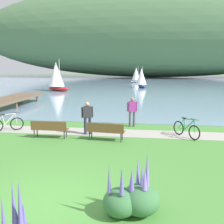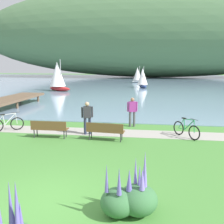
{
  "view_description": "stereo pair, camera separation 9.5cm",
  "coord_description": "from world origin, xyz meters",
  "px_view_note": "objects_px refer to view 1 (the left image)",
  "views": [
    {
      "loc": [
        2.42,
        -5.49,
        3.53
      ],
      "look_at": [
        0.65,
        7.72,
        1.0
      ],
      "focal_mm": 39.36,
      "sensor_mm": 36.0,
      "label": 1
    },
    {
      "loc": [
        2.52,
        -5.47,
        3.53
      ],
      "look_at": [
        0.65,
        7.72,
        1.0
      ],
      "focal_mm": 39.36,
      "sensor_mm": 36.0,
      "label": 2
    }
  ],
  "objects_px": {
    "sailboat_nearest_to_shore": "(56,76)",
    "sailboat_mid_bay": "(141,78)",
    "park_bench_near_camera": "(50,128)",
    "person_on_the_grass": "(87,116)",
    "sailboat_toward_hillside": "(136,75)",
    "bicycle_beside_path": "(7,124)",
    "person_at_shoreline": "(132,110)",
    "park_bench_further_along": "(105,130)",
    "bicycle_leaning_near_bench": "(186,129)"
  },
  "relations": [
    {
      "from": "bicycle_leaning_near_bench",
      "to": "sailboat_mid_bay",
      "type": "height_order",
      "value": "sailboat_mid_bay"
    },
    {
      "from": "bicycle_leaning_near_bench",
      "to": "park_bench_further_along",
      "type": "bearing_deg",
      "value": -164.19
    },
    {
      "from": "bicycle_beside_path",
      "to": "sailboat_toward_hillside",
      "type": "relative_size",
      "value": 0.43
    },
    {
      "from": "sailboat_nearest_to_shore",
      "to": "sailboat_mid_bay",
      "type": "height_order",
      "value": "sailboat_nearest_to_shore"
    },
    {
      "from": "park_bench_further_along",
      "to": "bicycle_beside_path",
      "type": "height_order",
      "value": "bicycle_beside_path"
    },
    {
      "from": "park_bench_further_along",
      "to": "bicycle_leaning_near_bench",
      "type": "xyz_separation_m",
      "value": [
        3.9,
        1.1,
        -0.12
      ]
    },
    {
      "from": "park_bench_near_camera",
      "to": "sailboat_mid_bay",
      "type": "distance_m",
      "value": 28.81
    },
    {
      "from": "person_at_shoreline",
      "to": "sailboat_mid_bay",
      "type": "distance_m",
      "value": 25.62
    },
    {
      "from": "park_bench_near_camera",
      "to": "sailboat_toward_hillside",
      "type": "distance_m",
      "value": 40.53
    },
    {
      "from": "bicycle_leaning_near_bench",
      "to": "sailboat_toward_hillside",
      "type": "height_order",
      "value": "sailboat_toward_hillside"
    },
    {
      "from": "park_bench_near_camera",
      "to": "bicycle_leaning_near_bench",
      "type": "height_order",
      "value": "bicycle_leaning_near_bench"
    },
    {
      "from": "bicycle_beside_path",
      "to": "person_on_the_grass",
      "type": "distance_m",
      "value": 4.53
    },
    {
      "from": "park_bench_further_along",
      "to": "sailboat_toward_hillside",
      "type": "bearing_deg",
      "value": 90.07
    },
    {
      "from": "sailboat_nearest_to_shore",
      "to": "person_on_the_grass",
      "type": "bearing_deg",
      "value": -66.02
    },
    {
      "from": "bicycle_leaning_near_bench",
      "to": "sailboat_mid_bay",
      "type": "distance_m",
      "value": 27.61
    },
    {
      "from": "park_bench_near_camera",
      "to": "sailboat_nearest_to_shore",
      "type": "xyz_separation_m",
      "value": [
        -7.59,
        21.78,
        1.56
      ]
    },
    {
      "from": "sailboat_toward_hillside",
      "to": "park_bench_near_camera",
      "type": "bearing_deg",
      "value": -93.88
    },
    {
      "from": "person_at_shoreline",
      "to": "bicycle_beside_path",
      "type": "bearing_deg",
      "value": -163.43
    },
    {
      "from": "person_on_the_grass",
      "to": "sailboat_mid_bay",
      "type": "relative_size",
      "value": 0.51
    },
    {
      "from": "park_bench_near_camera",
      "to": "sailboat_nearest_to_shore",
      "type": "distance_m",
      "value": 23.11
    },
    {
      "from": "bicycle_beside_path",
      "to": "sailboat_toward_hillside",
      "type": "xyz_separation_m",
      "value": [
        5.54,
        39.52,
        1.24
      ]
    },
    {
      "from": "park_bench_near_camera",
      "to": "bicycle_beside_path",
      "type": "bearing_deg",
      "value": 162.05
    },
    {
      "from": "park_bench_near_camera",
      "to": "person_on_the_grass",
      "type": "height_order",
      "value": "person_on_the_grass"
    },
    {
      "from": "person_at_shoreline",
      "to": "sailboat_nearest_to_shore",
      "type": "height_order",
      "value": "sailboat_nearest_to_shore"
    },
    {
      "from": "park_bench_further_along",
      "to": "sailboat_toward_hillside",
      "type": "xyz_separation_m",
      "value": [
        -0.05,
        40.47,
        1.12
      ]
    },
    {
      "from": "person_on_the_grass",
      "to": "sailboat_toward_hillside",
      "type": "xyz_separation_m",
      "value": [
        1.04,
        39.53,
        0.66
      ]
    },
    {
      "from": "person_on_the_grass",
      "to": "sailboat_toward_hillside",
      "type": "bearing_deg",
      "value": 88.49
    },
    {
      "from": "bicycle_beside_path",
      "to": "person_at_shoreline",
      "type": "relative_size",
      "value": 0.85
    },
    {
      "from": "bicycle_leaning_near_bench",
      "to": "person_on_the_grass",
      "type": "relative_size",
      "value": 0.85
    },
    {
      "from": "sailboat_toward_hillside",
      "to": "person_on_the_grass",
      "type": "bearing_deg",
      "value": -91.51
    },
    {
      "from": "bicycle_beside_path",
      "to": "sailboat_mid_bay",
      "type": "height_order",
      "value": "sailboat_mid_bay"
    },
    {
      "from": "park_bench_further_along",
      "to": "sailboat_mid_bay",
      "type": "relative_size",
      "value": 0.55
    },
    {
      "from": "sailboat_nearest_to_shore",
      "to": "sailboat_toward_hillside",
      "type": "distance_m",
      "value": 21.32
    },
    {
      "from": "bicycle_beside_path",
      "to": "park_bench_near_camera",
      "type": "bearing_deg",
      "value": -17.95
    },
    {
      "from": "park_bench_near_camera",
      "to": "sailboat_mid_bay",
      "type": "height_order",
      "value": "sailboat_mid_bay"
    },
    {
      "from": "park_bench_near_camera",
      "to": "person_on_the_grass",
      "type": "distance_m",
      "value": 1.98
    },
    {
      "from": "park_bench_further_along",
      "to": "park_bench_near_camera",
      "type": "bearing_deg",
      "value": 179.0
    },
    {
      "from": "park_bench_further_along",
      "to": "bicycle_leaning_near_bench",
      "type": "height_order",
      "value": "bicycle_leaning_near_bench"
    },
    {
      "from": "person_at_shoreline",
      "to": "person_on_the_grass",
      "type": "distance_m",
      "value": 2.97
    },
    {
      "from": "sailboat_mid_bay",
      "to": "bicycle_beside_path",
      "type": "bearing_deg",
      "value": -103.83
    },
    {
      "from": "park_bench_near_camera",
      "to": "sailboat_mid_bay",
      "type": "bearing_deg",
      "value": 82.01
    },
    {
      "from": "park_bench_near_camera",
      "to": "sailboat_nearest_to_shore",
      "type": "height_order",
      "value": "sailboat_nearest_to_shore"
    },
    {
      "from": "bicycle_leaning_near_bench",
      "to": "person_on_the_grass",
      "type": "bearing_deg",
      "value": -178.14
    },
    {
      "from": "park_bench_further_along",
      "to": "person_at_shoreline",
      "type": "xyz_separation_m",
      "value": [
        1.1,
        2.94,
        0.46
      ]
    },
    {
      "from": "sailboat_nearest_to_shore",
      "to": "sailboat_mid_bay",
      "type": "xyz_separation_m",
      "value": [
        11.59,
        6.73,
        -0.46
      ]
    },
    {
      "from": "park_bench_near_camera",
      "to": "bicycle_beside_path",
      "type": "relative_size",
      "value": 1.24
    },
    {
      "from": "bicycle_leaning_near_bench",
      "to": "person_at_shoreline",
      "type": "distance_m",
      "value": 3.4
    },
    {
      "from": "park_bench_near_camera",
      "to": "person_on_the_grass",
      "type": "bearing_deg",
      "value": 27.69
    },
    {
      "from": "park_bench_further_along",
      "to": "person_on_the_grass",
      "type": "bearing_deg",
      "value": 139.19
    },
    {
      "from": "park_bench_further_along",
      "to": "person_at_shoreline",
      "type": "distance_m",
      "value": 3.18
    }
  ]
}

